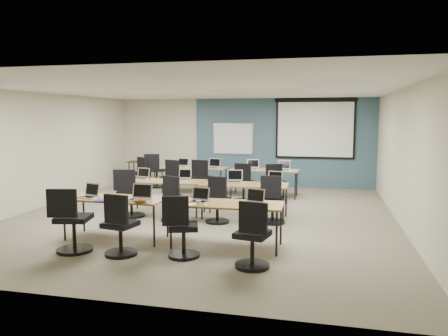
% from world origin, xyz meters
% --- Properties ---
extents(floor, '(8.00, 9.00, 0.02)m').
position_xyz_m(floor, '(0.00, 0.00, 0.00)').
color(floor, '#6B6354').
rests_on(floor, ground).
extents(ceiling, '(8.00, 9.00, 0.02)m').
position_xyz_m(ceiling, '(0.00, 0.00, 2.70)').
color(ceiling, white).
rests_on(ceiling, ground).
extents(wall_back, '(8.00, 0.04, 2.70)m').
position_xyz_m(wall_back, '(0.00, 4.50, 1.35)').
color(wall_back, beige).
rests_on(wall_back, ground).
extents(wall_front, '(8.00, 0.04, 2.70)m').
position_xyz_m(wall_front, '(0.00, -4.50, 1.35)').
color(wall_front, beige).
rests_on(wall_front, ground).
extents(wall_left, '(0.04, 9.00, 2.70)m').
position_xyz_m(wall_left, '(-4.00, 0.00, 1.35)').
color(wall_left, beige).
rests_on(wall_left, ground).
extents(wall_right, '(0.04, 9.00, 2.70)m').
position_xyz_m(wall_right, '(4.00, 0.00, 1.35)').
color(wall_right, beige).
rests_on(wall_right, ground).
extents(blue_accent_panel, '(5.50, 0.04, 2.70)m').
position_xyz_m(blue_accent_panel, '(1.25, 4.47, 1.35)').
color(blue_accent_panel, '#3D5977').
rests_on(blue_accent_panel, wall_back).
extents(whiteboard, '(1.28, 0.03, 0.98)m').
position_xyz_m(whiteboard, '(-0.30, 4.43, 1.45)').
color(whiteboard, '#AAADB0').
rests_on(whiteboard, wall_back).
extents(projector_screen, '(2.40, 0.10, 1.82)m').
position_xyz_m(projector_screen, '(2.20, 4.41, 1.89)').
color(projector_screen, black).
rests_on(projector_screen, wall_back).
extents(training_table_front_left, '(1.77, 0.74, 0.73)m').
position_xyz_m(training_table_front_left, '(-1.01, -2.06, 0.68)').
color(training_table_front_left, '#9E6B39').
rests_on(training_table_front_left, floor).
extents(training_table_front_right, '(1.83, 0.76, 0.73)m').
position_xyz_m(training_table_front_right, '(0.98, -2.08, 0.69)').
color(training_table_front_right, brown).
rests_on(training_table_front_right, floor).
extents(training_table_mid_left, '(1.75, 0.73, 0.73)m').
position_xyz_m(training_table_mid_left, '(-0.92, 0.09, 0.68)').
color(training_table_mid_left, '#AA6F2D').
rests_on(training_table_mid_left, floor).
extents(training_table_mid_right, '(1.81, 0.76, 0.73)m').
position_xyz_m(training_table_mid_right, '(0.89, 0.02, 0.69)').
color(training_table_mid_right, '#A4612C').
rests_on(training_table_mid_right, floor).
extents(training_table_back_left, '(1.80, 0.75, 0.73)m').
position_xyz_m(training_table_back_left, '(-1.05, 2.73, 0.69)').
color(training_table_back_left, olive).
rests_on(training_table_back_left, floor).
extents(training_table_back_right, '(1.81, 0.76, 0.73)m').
position_xyz_m(training_table_back_right, '(0.94, 2.64, 0.69)').
color(training_table_back_right, '#A5622C').
rests_on(training_table_back_right, floor).
extents(laptop_0, '(0.32, 0.27, 0.24)m').
position_xyz_m(laptop_0, '(-1.47, -2.13, 0.79)').
color(laptop_0, '#B4B4B5').
rests_on(laptop_0, training_table_front_left).
extents(mouse_0, '(0.08, 0.11, 0.04)m').
position_xyz_m(mouse_0, '(-1.27, -2.31, 0.74)').
color(mouse_0, white).
rests_on(mouse_0, training_table_front_left).
extents(task_chair_0, '(0.56, 0.56, 1.04)m').
position_xyz_m(task_chair_0, '(-1.33, -2.93, 0.43)').
color(task_chair_0, black).
rests_on(task_chair_0, floor).
extents(laptop_1, '(0.36, 0.30, 0.27)m').
position_xyz_m(laptop_1, '(-0.50, -2.17, 0.80)').
color(laptop_1, '#AFAFAF').
rests_on(laptop_1, training_table_front_left).
extents(mouse_1, '(0.07, 0.10, 0.03)m').
position_xyz_m(mouse_1, '(-0.30, -2.35, 0.74)').
color(mouse_1, white).
rests_on(mouse_1, training_table_front_left).
extents(task_chair_1, '(0.50, 0.50, 0.99)m').
position_xyz_m(task_chair_1, '(-0.51, -2.93, 0.41)').
color(task_chair_1, black).
rests_on(task_chair_1, floor).
extents(laptop_2, '(0.31, 0.26, 0.23)m').
position_xyz_m(laptop_2, '(0.51, -2.07, 0.79)').
color(laptop_2, silver).
rests_on(laptop_2, training_table_front_right).
extents(mouse_2, '(0.06, 0.10, 0.04)m').
position_xyz_m(mouse_2, '(0.69, -2.36, 0.74)').
color(mouse_2, white).
rests_on(mouse_2, training_table_front_right).
extents(task_chair_2, '(0.50, 0.49, 0.97)m').
position_xyz_m(task_chair_2, '(0.44, -2.80, 0.40)').
color(task_chair_2, black).
rests_on(task_chair_2, floor).
extents(laptop_3, '(0.32, 0.27, 0.24)m').
position_xyz_m(laptop_3, '(1.44, -2.06, 0.79)').
color(laptop_3, silver).
rests_on(laptop_3, training_table_front_right).
extents(mouse_3, '(0.09, 0.12, 0.04)m').
position_xyz_m(mouse_3, '(1.62, -2.23, 0.74)').
color(mouse_3, white).
rests_on(mouse_3, training_table_front_right).
extents(task_chair_3, '(0.50, 0.50, 0.98)m').
position_xyz_m(task_chair_3, '(1.57, -3.02, 0.41)').
color(task_chair_3, black).
rests_on(task_chair_3, floor).
extents(laptop_4, '(0.31, 0.27, 0.24)m').
position_xyz_m(laptop_4, '(-1.55, 0.29, 0.79)').
color(laptop_4, silver).
rests_on(laptop_4, training_table_mid_left).
extents(mouse_4, '(0.09, 0.11, 0.04)m').
position_xyz_m(mouse_4, '(-1.33, 0.05, 0.74)').
color(mouse_4, white).
rests_on(mouse_4, training_table_mid_left).
extents(task_chair_4, '(0.57, 0.57, 1.04)m').
position_xyz_m(task_chair_4, '(-1.51, -0.46, 0.43)').
color(task_chair_4, black).
rests_on(task_chair_4, floor).
extents(laptop_5, '(0.30, 0.25, 0.23)m').
position_xyz_m(laptop_5, '(-0.57, 0.36, 0.79)').
color(laptop_5, '#B1B1B3').
rests_on(laptop_5, training_table_mid_left).
extents(mouse_5, '(0.07, 0.10, 0.03)m').
position_xyz_m(mouse_5, '(-0.38, 0.02, 0.74)').
color(mouse_5, white).
rests_on(mouse_5, training_table_mid_left).
extents(task_chair_5, '(0.48, 0.47, 0.95)m').
position_xyz_m(task_chair_5, '(-0.51, -0.63, 0.39)').
color(task_chair_5, black).
rests_on(task_chair_5, floor).
extents(laptop_6, '(0.33, 0.28, 0.25)m').
position_xyz_m(laptop_6, '(0.61, 0.28, 0.79)').
color(laptop_6, '#B3B3B3').
rests_on(laptop_6, training_table_mid_right).
extents(mouse_6, '(0.07, 0.10, 0.03)m').
position_xyz_m(mouse_6, '(0.83, 0.16, 0.74)').
color(mouse_6, white).
rests_on(mouse_6, training_table_mid_right).
extents(task_chair_6, '(0.49, 0.49, 0.97)m').
position_xyz_m(task_chair_6, '(0.44, -0.57, 0.40)').
color(task_chair_6, black).
rests_on(task_chair_6, floor).
extents(laptop_7, '(0.32, 0.28, 0.25)m').
position_xyz_m(laptop_7, '(1.49, 0.30, 0.79)').
color(laptop_7, '#AAAAB6').
rests_on(laptop_7, training_table_mid_right).
extents(mouse_7, '(0.07, 0.10, 0.03)m').
position_xyz_m(mouse_7, '(1.70, 0.14, 0.74)').
color(mouse_7, white).
rests_on(mouse_7, training_table_mid_right).
extents(task_chair_7, '(0.51, 0.51, 0.99)m').
position_xyz_m(task_chair_7, '(1.52, -0.35, 0.41)').
color(task_chair_7, black).
rests_on(task_chair_7, floor).
extents(laptop_8, '(0.32, 0.27, 0.24)m').
position_xyz_m(laptop_8, '(-1.41, 2.74, 0.79)').
color(laptop_8, '#BEBEBE').
rests_on(laptop_8, training_table_back_left).
extents(mouse_8, '(0.07, 0.10, 0.04)m').
position_xyz_m(mouse_8, '(-1.21, 2.49, 0.74)').
color(mouse_8, white).
rests_on(mouse_8, training_table_back_left).
extents(task_chair_8, '(0.57, 0.54, 1.02)m').
position_xyz_m(task_chair_8, '(-1.43, 1.94, 0.42)').
color(task_chair_8, black).
rests_on(task_chair_8, floor).
extents(laptop_9, '(0.34, 0.29, 0.26)m').
position_xyz_m(laptop_9, '(-0.48, 2.71, 0.79)').
color(laptop_9, silver).
rests_on(laptop_9, training_table_back_left).
extents(mouse_9, '(0.06, 0.10, 0.03)m').
position_xyz_m(mouse_9, '(-0.33, 2.55, 0.74)').
color(mouse_9, white).
rests_on(mouse_9, training_table_back_left).
extents(task_chair_9, '(0.55, 0.55, 1.03)m').
position_xyz_m(task_chair_9, '(-0.66, 2.02, 0.43)').
color(task_chair_9, black).
rests_on(task_chair_9, floor).
extents(laptop_10, '(0.33, 0.28, 0.25)m').
position_xyz_m(laptop_10, '(0.59, 2.77, 0.79)').
color(laptop_10, silver).
rests_on(laptop_10, training_table_back_right).
extents(mouse_10, '(0.07, 0.10, 0.03)m').
position_xyz_m(mouse_10, '(0.78, 2.42, 0.74)').
color(mouse_10, white).
rests_on(mouse_10, training_table_back_right).
extents(task_chair_10, '(0.51, 0.51, 0.99)m').
position_xyz_m(task_chair_10, '(0.53, 1.76, 0.41)').
color(task_chair_10, black).
rests_on(task_chair_10, floor).
extents(laptop_11, '(0.34, 0.29, 0.26)m').
position_xyz_m(laptop_11, '(1.45, 2.68, 0.79)').
color(laptop_11, silver).
rests_on(laptop_11, training_table_back_right).
extents(mouse_11, '(0.07, 0.11, 0.04)m').
position_xyz_m(mouse_11, '(1.64, 2.48, 0.74)').
color(mouse_11, white).
rests_on(mouse_11, training_table_back_right).
extents(task_chair_11, '(0.53, 0.50, 0.98)m').
position_xyz_m(task_chair_11, '(1.36, 1.86, 0.41)').
color(task_chair_11, black).
rests_on(task_chair_11, floor).
extents(blue_mousepad, '(0.26, 0.24, 0.01)m').
position_xyz_m(blue_mousepad, '(-1.12, -2.35, 0.73)').
color(blue_mousepad, navy).
rests_on(blue_mousepad, training_table_front_left).
extents(snack_bowl, '(0.26, 0.26, 0.05)m').
position_xyz_m(snack_bowl, '(-0.41, -2.37, 0.76)').
color(snack_bowl, brown).
rests_on(snack_bowl, training_table_front_left).
extents(snack_plate, '(0.20, 0.20, 0.01)m').
position_xyz_m(snack_plate, '(0.46, -2.36, 0.74)').
color(snack_plate, white).
rests_on(snack_plate, training_table_front_right).
extents(coffee_cup, '(0.08, 0.08, 0.07)m').
position_xyz_m(coffee_cup, '(0.59, -2.38, 0.78)').
color(coffee_cup, white).
rests_on(coffee_cup, snack_plate).
extents(utility_table, '(0.83, 0.46, 0.75)m').
position_xyz_m(utility_table, '(-3.09, 3.76, 0.64)').
color(utility_table, black).
rests_on(utility_table, floor).
extents(spare_chair_a, '(0.56, 0.56, 1.03)m').
position_xyz_m(spare_chair_a, '(-2.48, 3.38, 0.43)').
color(spare_chair_a, black).
rests_on(spare_chair_a, floor).
extents(spare_chair_b, '(0.51, 0.46, 0.95)m').
position_xyz_m(spare_chair_b, '(-2.85, 3.17, 0.39)').
color(spare_chair_b, black).
rests_on(spare_chair_b, floor).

